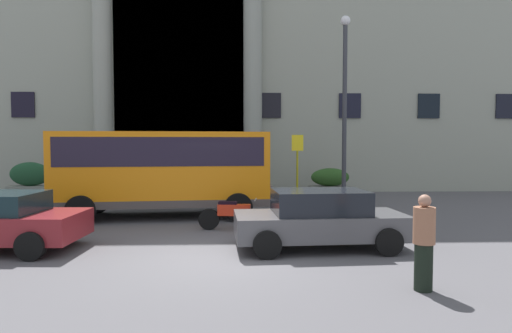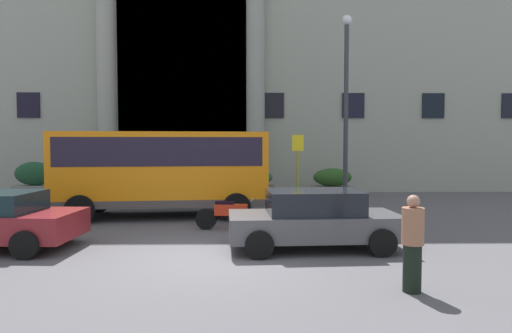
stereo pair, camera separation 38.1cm
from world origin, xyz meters
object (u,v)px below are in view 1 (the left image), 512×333
Objects in this scene: orange_minibus at (164,167)px; hedge_planter_far_east at (330,183)px; motorcycle_near_kerb at (233,214)px; pedestrian_child_trailing at (424,243)px; hedge_planter_east at (102,184)px; hedge_planter_far_west at (250,184)px; parked_hatchback_near at (319,219)px; hedge_planter_entrance_right at (30,181)px; hedge_planter_west at (175,185)px; lamppost_plaza_centre at (345,95)px; bus_stop_sign at (297,163)px.

orange_minibus is 3.83× the size of hedge_planter_far_east.
pedestrian_child_trailing is (3.26, -5.36, 0.35)m from motorcycle_near_kerb.
pedestrian_child_trailing reaches higher than motorcycle_near_kerb.
hedge_planter_far_east is 10.19m from hedge_planter_east.
pedestrian_child_trailing is at bearing -78.66° from hedge_planter_far_west.
hedge_planter_entrance_right is at bearing 135.32° from parked_hatchback_near.
orange_minibus is at bearing -120.09° from hedge_planter_far_west.
orange_minibus is 4.80m from hedge_planter_west.
orange_minibus is 3.44× the size of motorcycle_near_kerb.
pedestrian_child_trailing is 11.45m from lamppost_plaza_centre.
bus_stop_sign reaches higher than pedestrian_child_trailing.
hedge_planter_entrance_right reaches higher than hedge_planter_far_east.
parked_hatchback_near is 1.97× the size of motorcycle_near_kerb.
hedge_planter_entrance_right reaches higher than hedge_planter_east.
parked_hatchback_near is at bearing -41.39° from hedge_planter_entrance_right.
hedge_planter_west reaches higher than motorcycle_near_kerb.
hedge_planter_entrance_right is at bearing -179.85° from hedge_planter_far_west.
bus_stop_sign is 3.63m from lamppost_plaza_centre.
lamppost_plaza_centre is at bearing 57.76° from motorcycle_near_kerb.
orange_minibus is at bearing -37.24° from hedge_planter_entrance_right.
hedge_planter_far_west is 9.75m from hedge_planter_entrance_right.
hedge_planter_far_east is 1.13× the size of pedestrian_child_trailing.
hedge_planter_entrance_right is 1.14× the size of pedestrian_child_trailing.
bus_stop_sign is at bearing 15.30° from orange_minibus.
bus_stop_sign is 8.75m from hedge_planter_east.
orange_minibus is 7.94m from lamppost_plaza_centre.
bus_stop_sign is (4.72, 1.79, 0.03)m from orange_minibus.
motorcycle_near_kerb is at bearing -95.04° from hedge_planter_far_west.
parked_hatchback_near is (-2.32, -10.00, 0.06)m from hedge_planter_far_east.
orange_minibus reaches higher than hedge_planter_far_west.
hedge_planter_entrance_right is 0.24× the size of lamppost_plaza_centre.
pedestrian_child_trailing is at bearing -72.06° from parked_hatchback_near.
hedge_planter_east is at bearing -155.27° from pedestrian_child_trailing.
hedge_planter_far_east is at bearing 3.30° from hedge_planter_east.
hedge_planter_entrance_right is 0.46× the size of parked_hatchback_near.
hedge_planter_entrance_right is at bearing -147.45° from pedestrian_child_trailing.
motorcycle_near_kerb is 8.08m from lamppost_plaza_centre.
parked_hatchback_near is at bearing -92.93° from bus_stop_sign.
hedge_planter_east is 3.32m from hedge_planter_entrance_right.
orange_minibus is at bearing -155.90° from lamppost_plaza_centre.
bus_stop_sign is at bearing -29.94° from hedge_planter_west.
hedge_planter_east reaches higher than hedge_planter_far_west.
hedge_planter_far_west is 3.72m from hedge_planter_far_east.
lamppost_plaza_centre reaches higher than bus_stop_sign.
hedge_planter_west is (-5.01, 2.88, -1.07)m from bus_stop_sign.
bus_stop_sign is at bearing 67.43° from motorcycle_near_kerb.
motorcycle_near_kerb is 6.29m from pedestrian_child_trailing.
hedge_planter_far_east is 1.00× the size of hedge_planter_entrance_right.
pedestrian_child_trailing is (5.87, -12.43, 0.16)m from hedge_planter_west.
hedge_planter_entrance_right is (-13.46, -0.18, 0.15)m from hedge_planter_far_east.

